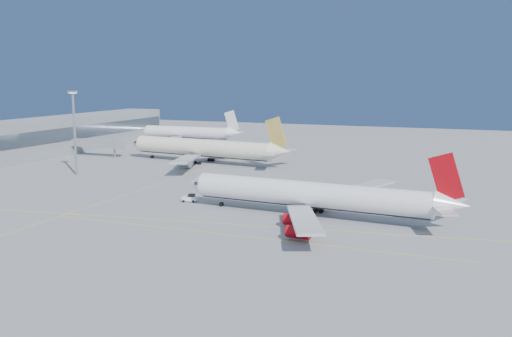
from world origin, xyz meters
The scene contains 9 objects.
ground centered at (0.00, 0.00, 0.00)m, with size 500.00×500.00×0.00m, color slate.
terminal centered at (-114.93, 85.00, 7.51)m, with size 18.40×110.00×15.00m.
jet_bridge centered at (-93.11, 72.00, 5.17)m, with size 23.60×3.60×6.90m.
taxiway_lines centered at (-14.71, 6.34, 0.01)m, with size 118.86×140.00×0.02m.
airliner_virgin centered at (14.68, 6.93, 5.02)m, with size 67.52×60.50×16.65m.
airliner_etihad centered at (-45.48, 71.54, 5.57)m, with size 70.15×64.35×18.31m.
airliner_third centered at (-85.15, 127.99, 4.92)m, with size 60.47×55.91×16.26m.
pushback_tug centered at (-19.38, 10.48, 0.97)m, with size 3.96×2.77×2.09m.
light_mast centered at (-72.84, 32.57, 16.11)m, with size 2.36×2.36×27.30m.
Camera 1 is at (48.96, -116.29, 31.87)m, focal length 40.00 mm.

